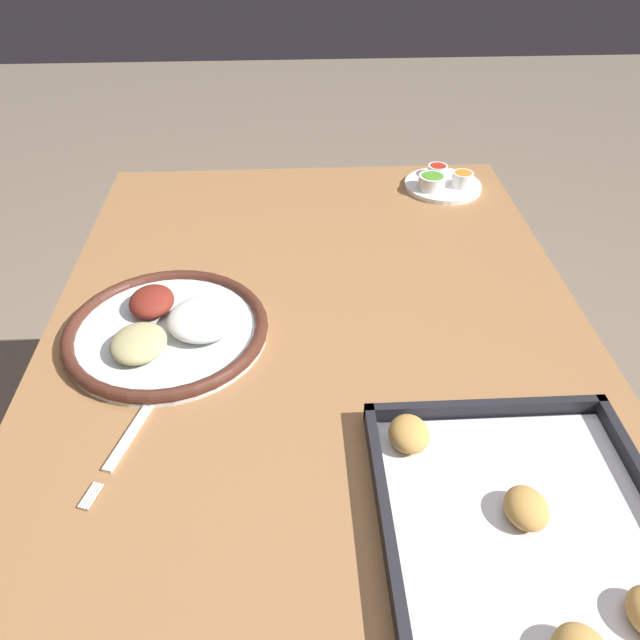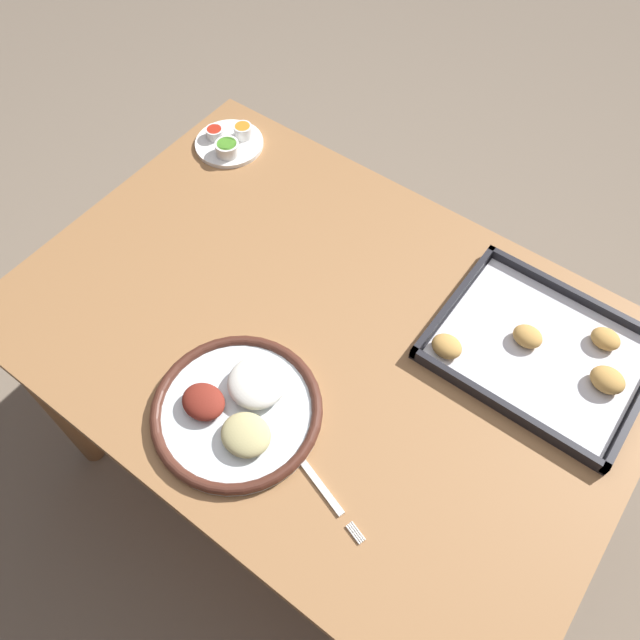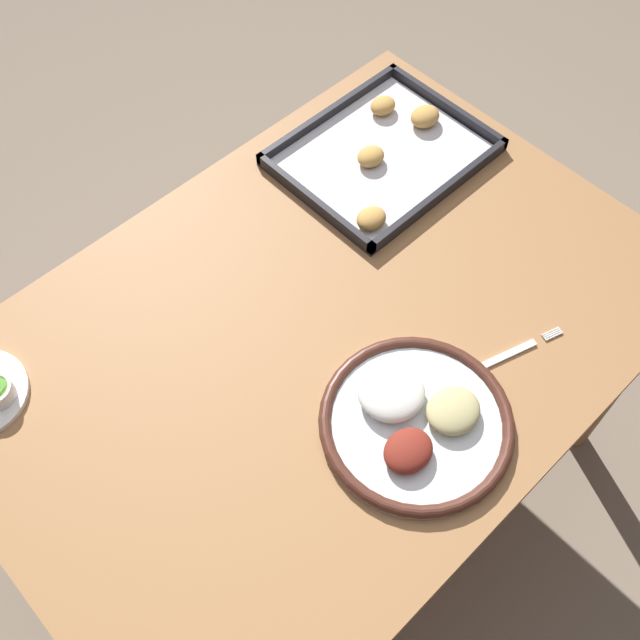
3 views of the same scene
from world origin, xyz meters
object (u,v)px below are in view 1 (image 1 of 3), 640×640
object	(u,v)px
dinner_plate	(168,329)
fork	(133,431)
baking_tray	(530,544)
saucer_plate	(442,182)

from	to	relation	value
dinner_plate	fork	size ratio (longest dim) A/B	1.46
dinner_plate	baking_tray	bearing A→B (deg)	48.46
saucer_plate	baking_tray	size ratio (longest dim) A/B	0.42
saucer_plate	baking_tray	xyz separation A→B (m)	(0.84, -0.08, -0.00)
dinner_plate	baking_tray	distance (m)	0.57
dinner_plate	baking_tray	xyz separation A→B (m)	(0.37, 0.42, -0.00)
saucer_plate	baking_tray	bearing A→B (deg)	-5.68
dinner_plate	baking_tray	world-z (taller)	dinner_plate
baking_tray	dinner_plate	bearing A→B (deg)	-131.54
dinner_plate	saucer_plate	distance (m)	0.68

